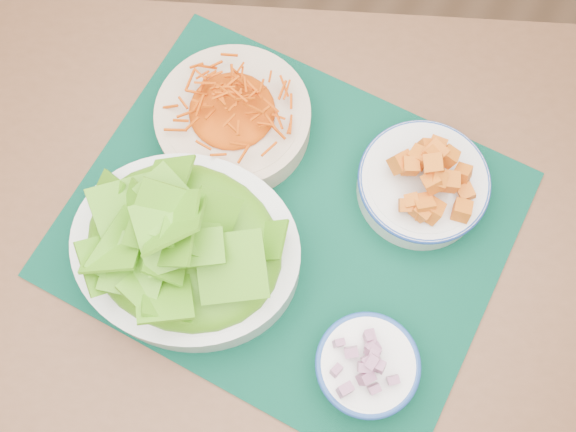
% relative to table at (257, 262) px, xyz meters
% --- Properties ---
extents(ground, '(4.00, 4.00, 0.00)m').
position_rel_table_xyz_m(ground, '(-0.12, 0.22, -0.64)').
color(ground, '#9E704C').
rests_on(ground, ground).
extents(table, '(1.33, 1.13, 0.75)m').
position_rel_table_xyz_m(table, '(0.00, 0.00, 0.00)').
color(table, brown).
rests_on(table, ground).
extents(placemat, '(0.57, 0.47, 0.00)m').
position_rel_table_xyz_m(placemat, '(0.03, 0.04, 0.11)').
color(placemat, black).
rests_on(placemat, table).
extents(carrot_bowl, '(0.22, 0.22, 0.08)m').
position_rel_table_xyz_m(carrot_bowl, '(-0.10, 0.14, 0.15)').
color(carrot_bowl, beige).
rests_on(carrot_bowl, placemat).
extents(squash_bowl, '(0.22, 0.22, 0.08)m').
position_rel_table_xyz_m(squash_bowl, '(0.17, 0.17, 0.15)').
color(squash_bowl, silver).
rests_on(squash_bowl, placemat).
extents(lettuce_bowl, '(0.34, 0.30, 0.14)m').
position_rel_table_xyz_m(lettuce_bowl, '(-0.06, -0.06, 0.18)').
color(lettuce_bowl, silver).
rests_on(lettuce_bowl, placemat).
extents(onion_bowl, '(0.16, 0.16, 0.06)m').
position_rel_table_xyz_m(onion_bowl, '(0.20, -0.08, 0.14)').
color(onion_bowl, white).
rests_on(onion_bowl, placemat).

